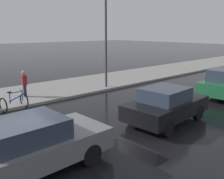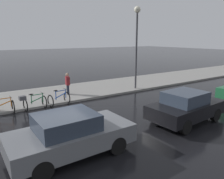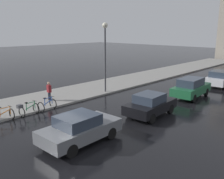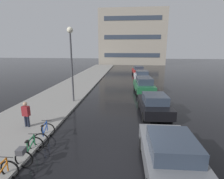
# 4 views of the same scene
# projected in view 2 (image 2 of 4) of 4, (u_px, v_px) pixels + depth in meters

# --- Properties ---
(ground_plane) EXTENTS (140.00, 140.00, 0.00)m
(ground_plane) POSITION_uv_depth(u_px,v_px,m) (59.00, 131.00, 9.46)
(ground_plane) COLOR black
(sidewalk_kerb) EXTENTS (4.80, 60.00, 0.14)m
(sidewalk_kerb) POSITION_uv_depth(u_px,v_px,m) (142.00, 82.00, 19.66)
(sidewalk_kerb) COLOR gray
(sidewalk_kerb) RESTS_ON ground
(bicycle_nearest) EXTENTS (0.73, 1.17, 0.98)m
(bicycle_nearest) POSITION_uv_depth(u_px,v_px,m) (2.00, 107.00, 11.40)
(bicycle_nearest) COLOR black
(bicycle_nearest) RESTS_ON ground
(bicycle_second) EXTENTS (0.82, 1.43, 0.95)m
(bicycle_second) POSITION_uv_depth(u_px,v_px,m) (32.00, 102.00, 12.09)
(bicycle_second) COLOR black
(bicycle_second) RESTS_ON ground
(bicycle_third) EXTENTS (0.90, 1.25, 0.97)m
(bicycle_third) POSITION_uv_depth(u_px,v_px,m) (59.00, 99.00, 13.01)
(bicycle_third) COLOR black
(bicycle_third) RESTS_ON ground
(car_grey) EXTENTS (2.07, 4.25, 1.50)m
(car_grey) POSITION_uv_depth(u_px,v_px,m) (70.00, 134.00, 7.41)
(car_grey) COLOR slate
(car_grey) RESTS_ON ground
(car_black) EXTENTS (2.11, 4.02, 1.51)m
(car_black) POSITION_uv_depth(u_px,v_px,m) (186.00, 107.00, 10.36)
(car_black) COLOR black
(car_black) RESTS_ON ground
(pedestrian) EXTENTS (0.43, 0.30, 1.62)m
(pedestrian) POSITION_uv_depth(u_px,v_px,m) (68.00, 83.00, 14.91)
(pedestrian) COLOR #1E2333
(pedestrian) RESTS_ON ground
(streetlamp) EXTENTS (0.47, 0.47, 6.15)m
(streetlamp) POSITION_uv_depth(u_px,v_px,m) (137.00, 32.00, 15.92)
(streetlamp) COLOR #424247
(streetlamp) RESTS_ON ground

